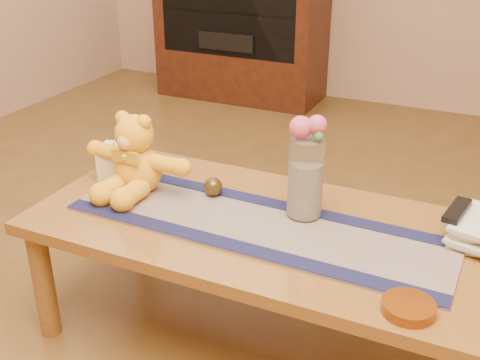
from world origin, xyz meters
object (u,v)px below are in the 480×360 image
at_px(glass_vase, 306,178).
at_px(teddy_bear, 137,154).
at_px(pillar_candle, 115,162).
at_px(bronze_ball, 213,187).
at_px(book_bottom, 454,231).
at_px(tv_remote, 457,210).
at_px(amber_dish, 408,308).

bearing_deg(glass_vase, teddy_bear, -173.95).
xyz_separation_m(pillar_candle, bronze_ball, (0.38, 0.02, -0.03)).
relative_size(glass_vase, bronze_ball, 4.07).
bearing_deg(book_bottom, teddy_bear, -165.08).
distance_m(tv_remote, amber_dish, 0.44).
xyz_separation_m(tv_remote, amber_dish, (-0.05, -0.43, -0.07)).
xyz_separation_m(pillar_candle, glass_vase, (0.70, 0.02, 0.07)).
distance_m(pillar_candle, amber_dish, 1.14).
bearing_deg(teddy_bear, glass_vase, 7.66).
xyz_separation_m(glass_vase, bronze_ball, (-0.32, 0.00, -0.10)).
bearing_deg(bronze_ball, pillar_candle, -176.80).
bearing_deg(amber_dish, teddy_bear, 163.75).
bearing_deg(amber_dish, tv_remote, 82.97).
relative_size(glass_vase, tv_remote, 1.62).
relative_size(pillar_candle, bronze_ball, 1.90).
distance_m(book_bottom, tv_remote, 0.08).
xyz_separation_m(book_bottom, tv_remote, (-0.00, -0.01, 0.07)).
relative_size(teddy_bear, amber_dish, 2.92).
distance_m(teddy_bear, amber_dish, 1.02).
relative_size(tv_remote, amber_dish, 1.22).
bearing_deg(tv_remote, glass_vase, -159.99).
height_order(bronze_ball, book_bottom, bronze_ball).
distance_m(glass_vase, bronze_ball, 0.34).
height_order(pillar_candle, book_bottom, pillar_candle).
distance_m(pillar_candle, book_bottom, 1.16).
distance_m(bronze_ball, tv_remote, 0.77).
height_order(glass_vase, book_bottom, glass_vase).
relative_size(teddy_bear, glass_vase, 1.48).
xyz_separation_m(pillar_candle, book_bottom, (1.15, 0.11, -0.06)).
bearing_deg(tv_remote, bronze_ball, -164.45).
relative_size(bronze_ball, book_bottom, 0.29).
xyz_separation_m(glass_vase, tv_remote, (0.44, 0.08, -0.05)).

